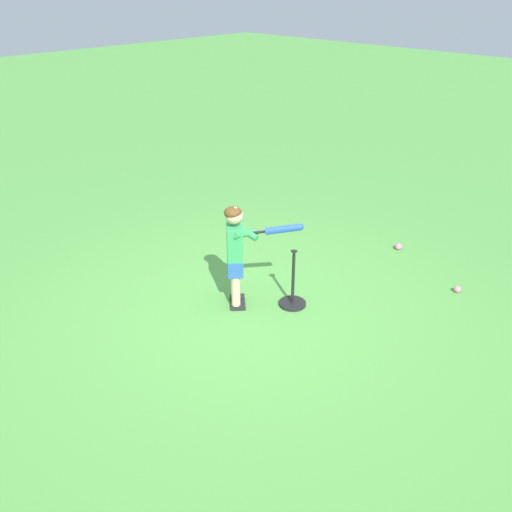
{
  "coord_description": "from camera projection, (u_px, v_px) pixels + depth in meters",
  "views": [
    {
      "loc": [
        3.41,
        -3.37,
        3.08
      ],
      "look_at": [
        -0.17,
        0.32,
        0.45
      ],
      "focal_mm": 39.33,
      "sensor_mm": 36.0,
      "label": 1
    }
  ],
  "objects": [
    {
      "name": "ground_plane",
      "position": [
        246.0,
        311.0,
        5.67
      ],
      "size": [
        40.0,
        40.0,
        0.0
      ],
      "primitive_type": "plane",
      "color": "#519942"
    },
    {
      "name": "batting_tee",
      "position": [
        293.0,
        296.0,
        5.73
      ],
      "size": [
        0.28,
        0.28,
        0.62
      ],
      "color": "black",
      "rests_on": "ground"
    },
    {
      "name": "child_batter",
      "position": [
        238.0,
        248.0,
        5.49
      ],
      "size": [
        0.64,
        0.63,
        1.08
      ],
      "color": "#232328",
      "rests_on": "ground"
    },
    {
      "name": "play_ball_behind_batter",
      "position": [
        399.0,
        246.0,
        6.9
      ],
      "size": [
        0.08,
        0.08,
        0.08
      ],
      "primitive_type": "sphere",
      "color": "pink",
      "rests_on": "ground"
    },
    {
      "name": "play_ball_by_bucket",
      "position": [
        457.0,
        289.0,
        5.98
      ],
      "size": [
        0.08,
        0.08,
        0.08
      ],
      "primitive_type": "sphere",
      "color": "pink",
      "rests_on": "ground"
    }
  ]
}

